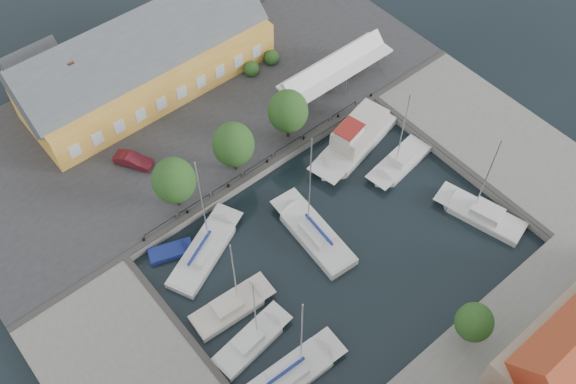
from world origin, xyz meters
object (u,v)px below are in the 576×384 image
object	(u,v)px
east_boat_a	(400,163)
east_boat_c	(482,215)
trawler	(356,139)
west_boat_b	(231,308)
warehouse	(140,63)
west_boat_d	(291,375)
car_red	(133,160)
west_boat_a	(204,252)
center_sailboat	(314,235)
west_boat_c	(251,342)
launch_nw	(170,252)
tent_canopy	(336,68)

from	to	relation	value
east_boat_a	east_boat_c	xyz separation A→B (m)	(1.42, -9.92, -0.00)
trawler	east_boat_c	bearing A→B (deg)	-77.75
east_boat_c	west_boat_b	world-z (taller)	east_boat_c
warehouse	east_boat_a	size ratio (longest dim) A/B	2.47
east_boat_a	warehouse	bearing A→B (deg)	119.21
west_boat_b	west_boat_d	xyz separation A→B (m)	(0.21, -8.20, 0.01)
car_red	west_boat_b	xyz separation A→B (m)	(-1.96, -19.23, -1.41)
east_boat_c	west_boat_a	bearing A→B (deg)	149.13
car_red	center_sailboat	bearing A→B (deg)	-95.85
center_sailboat	east_boat_a	bearing A→B (deg)	4.79
trawler	west_boat_d	size ratio (longest dim) A/B	0.98
trawler	west_boat_b	size ratio (longest dim) A/B	1.15
warehouse	west_boat_c	world-z (taller)	warehouse
west_boat_a	warehouse	bearing A→B (deg)	71.17
west_boat_a	west_boat_d	bearing A→B (deg)	-95.37
warehouse	trawler	distance (m)	25.15
east_boat_c	west_boat_d	xyz separation A→B (m)	(-24.99, -0.36, 0.01)
west_boat_b	launch_nw	distance (m)	8.54
center_sailboat	launch_nw	distance (m)	13.97
east_boat_c	launch_nw	size ratio (longest dim) A/B	2.54
east_boat_c	warehouse	bearing A→B (deg)	114.00
east_boat_c	west_boat_a	size ratio (longest dim) A/B	0.87
car_red	center_sailboat	xyz separation A→B (m)	(8.91, -18.23, -1.31)
east_boat_c	west_boat_c	world-z (taller)	east_boat_c
tent_canopy	center_sailboat	size ratio (longest dim) A/B	0.99
car_red	west_boat_d	bearing A→B (deg)	-125.55
tent_canopy	east_boat_c	size ratio (longest dim) A/B	1.21
west_boat_c	west_boat_b	bearing A→B (deg)	80.76
warehouse	center_sailboat	xyz separation A→B (m)	(1.78, -27.34, -4.07)
trawler	tent_canopy	bearing A→B (deg)	63.57
tent_canopy	trawler	world-z (taller)	trawler
west_boat_b	launch_nw	world-z (taller)	west_boat_b
tent_canopy	car_red	distance (m)	24.28
tent_canopy	west_boat_a	distance (m)	25.70
warehouse	launch_nw	distance (m)	22.66
center_sailboat	west_boat_b	distance (m)	10.92
tent_canopy	center_sailboat	bearing A→B (deg)	-137.71
tent_canopy	trawler	size ratio (longest dim) A/B	1.12
warehouse	west_boat_d	xyz separation A→B (m)	(-8.88, -36.53, -4.16)
west_boat_d	trawler	bearing A→B (deg)	34.94
east_boat_a	west_boat_d	distance (m)	25.71
east_boat_c	west_boat_c	xyz separation A→B (m)	(-25.80, 4.10, 0.00)
west_boat_d	center_sailboat	bearing A→B (deg)	40.79
west_boat_b	tent_canopy	bearing A→B (deg)	29.41
warehouse	launch_nw	world-z (taller)	warehouse
tent_canopy	west_boat_a	size ratio (longest dim) A/B	1.05
trawler	car_red	bearing A→B (deg)	148.58
trawler	west_boat_d	bearing A→B (deg)	-145.06
car_red	warehouse	bearing A→B (deg)	20.06
west_boat_a	launch_nw	distance (m)	3.33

